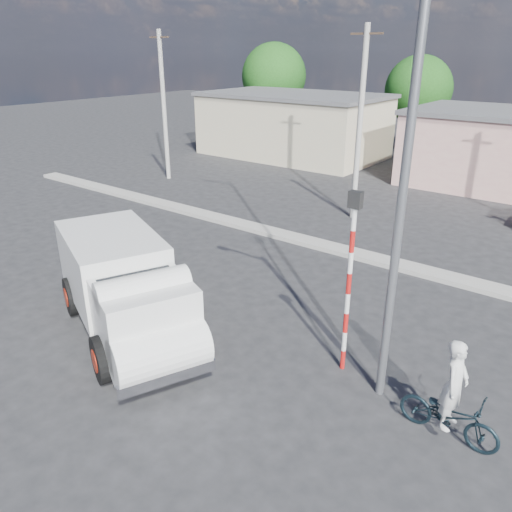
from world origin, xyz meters
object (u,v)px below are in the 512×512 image
Objects in this scene: truck at (126,289)px; cyclist at (452,398)px; traffic_pole at (350,269)px; bicycle at (449,416)px; streetlight at (397,171)px.

cyclist is (7.86, 1.38, -0.46)m from truck.
traffic_pole is (5.15, 2.16, 1.20)m from truck.
bicycle is at bearing 33.10° from truck.
streetlight is (0.94, -0.30, 2.37)m from traffic_pole.
traffic_pole is 0.48× the size of streetlight.
cyclist is 3.28m from traffic_pole.
streetlight reaches higher than cyclist.
traffic_pole reaches higher than truck.
streetlight reaches higher than truck.
traffic_pole is at bearing 45.91° from truck.
truck is at bearing -163.01° from streetlight.
streetlight is (6.09, 1.86, 3.57)m from truck.
bicycle is 0.22× the size of streetlight.
traffic_pole is at bearing 75.75° from bicycle.
bicycle is (7.86, 1.38, -0.88)m from truck.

